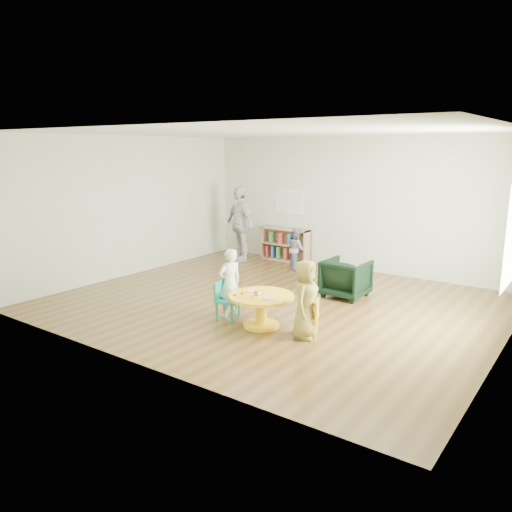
{
  "coord_description": "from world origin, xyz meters",
  "views": [
    {
      "loc": [
        4.43,
        -6.73,
        2.56
      ],
      "look_at": [
        -0.18,
        -0.3,
        0.84
      ],
      "focal_mm": 35.0,
      "sensor_mm": 36.0,
      "label": 1
    }
  ],
  "objects_px": {
    "bookshelf": "(285,245)",
    "armchair": "(346,278)",
    "adult_caretaker": "(240,224)",
    "child_left": "(230,283)",
    "child_right": "(305,299)",
    "kid_chair_left": "(225,299)",
    "kid_chair_right": "(311,316)",
    "toddler": "(296,249)",
    "activity_table": "(261,305)"
  },
  "relations": [
    {
      "from": "kid_chair_right",
      "to": "adult_caretaker",
      "type": "distance_m",
      "value": 4.93
    },
    {
      "from": "child_right",
      "to": "adult_caretaker",
      "type": "bearing_deg",
      "value": 36.07
    },
    {
      "from": "toddler",
      "to": "kid_chair_right",
      "type": "bearing_deg",
      "value": 162.63
    },
    {
      "from": "activity_table",
      "to": "toddler",
      "type": "distance_m",
      "value": 3.56
    },
    {
      "from": "toddler",
      "to": "adult_caretaker",
      "type": "height_order",
      "value": "adult_caretaker"
    },
    {
      "from": "kid_chair_right",
      "to": "child_right",
      "type": "relative_size",
      "value": 0.49
    },
    {
      "from": "kid_chair_right",
      "to": "armchair",
      "type": "height_order",
      "value": "armchair"
    },
    {
      "from": "armchair",
      "to": "adult_caretaker",
      "type": "bearing_deg",
      "value": -19.2
    },
    {
      "from": "adult_caretaker",
      "to": "kid_chair_right",
      "type": "bearing_deg",
      "value": -20.09
    },
    {
      "from": "child_left",
      "to": "toddler",
      "type": "distance_m",
      "value": 3.27
    },
    {
      "from": "bookshelf",
      "to": "toddler",
      "type": "relative_size",
      "value": 1.32
    },
    {
      "from": "armchair",
      "to": "child_left",
      "type": "xyz_separation_m",
      "value": [
        -1.0,
        -1.99,
        0.2
      ]
    },
    {
      "from": "child_left",
      "to": "child_right",
      "type": "relative_size",
      "value": 0.98
    },
    {
      "from": "toddler",
      "to": "child_right",
      "type": "bearing_deg",
      "value": 161.45
    },
    {
      "from": "child_left",
      "to": "kid_chair_right",
      "type": "bearing_deg",
      "value": 108.44
    },
    {
      "from": "bookshelf",
      "to": "child_left",
      "type": "relative_size",
      "value": 1.12
    },
    {
      "from": "bookshelf",
      "to": "child_right",
      "type": "relative_size",
      "value": 1.1
    },
    {
      "from": "activity_table",
      "to": "armchair",
      "type": "bearing_deg",
      "value": 80.52
    },
    {
      "from": "adult_caretaker",
      "to": "kid_chair_left",
      "type": "bearing_deg",
      "value": -34.7
    },
    {
      "from": "armchair",
      "to": "adult_caretaker",
      "type": "relative_size",
      "value": 0.43
    },
    {
      "from": "bookshelf",
      "to": "adult_caretaker",
      "type": "relative_size",
      "value": 0.7
    },
    {
      "from": "bookshelf",
      "to": "toddler",
      "type": "bearing_deg",
      "value": -43.46
    },
    {
      "from": "armchair",
      "to": "child_left",
      "type": "distance_m",
      "value": 2.23
    },
    {
      "from": "child_right",
      "to": "kid_chair_right",
      "type": "bearing_deg",
      "value": -34.07
    },
    {
      "from": "kid_chair_left",
      "to": "child_right",
      "type": "bearing_deg",
      "value": 79.4
    },
    {
      "from": "child_right",
      "to": "toddler",
      "type": "xyz_separation_m",
      "value": [
        -2.13,
        3.28,
        -0.09
      ]
    },
    {
      "from": "kid_chair_left",
      "to": "kid_chair_right",
      "type": "xyz_separation_m",
      "value": [
        1.41,
        0.13,
        -0.03
      ]
    },
    {
      "from": "adult_caretaker",
      "to": "activity_table",
      "type": "bearing_deg",
      "value": -27.52
    },
    {
      "from": "activity_table",
      "to": "armchair",
      "type": "height_order",
      "value": "armchair"
    },
    {
      "from": "adult_caretaker",
      "to": "bookshelf",
      "type": "bearing_deg",
      "value": 57.25
    },
    {
      "from": "child_right",
      "to": "kid_chair_left",
      "type": "bearing_deg",
      "value": 80.02
    },
    {
      "from": "child_left",
      "to": "child_right",
      "type": "xyz_separation_m",
      "value": [
        1.39,
        -0.1,
        0.01
      ]
    },
    {
      "from": "bookshelf",
      "to": "child_right",
      "type": "height_order",
      "value": "child_right"
    },
    {
      "from": "bookshelf",
      "to": "toddler",
      "type": "xyz_separation_m",
      "value": [
        0.69,
        -0.65,
        0.09
      ]
    },
    {
      "from": "activity_table",
      "to": "toddler",
      "type": "xyz_separation_m",
      "value": [
        -1.39,
        3.27,
        0.12
      ]
    },
    {
      "from": "activity_table",
      "to": "kid_chair_left",
      "type": "relative_size",
      "value": 1.62
    },
    {
      "from": "bookshelf",
      "to": "armchair",
      "type": "bearing_deg",
      "value": -37.36
    },
    {
      "from": "bookshelf",
      "to": "child_left",
      "type": "distance_m",
      "value": 4.1
    },
    {
      "from": "toddler",
      "to": "adult_caretaker",
      "type": "distance_m",
      "value": 1.58
    },
    {
      "from": "kid_chair_left",
      "to": "child_left",
      "type": "relative_size",
      "value": 0.55
    },
    {
      "from": "kid_chair_left",
      "to": "toddler",
      "type": "relative_size",
      "value": 0.65
    },
    {
      "from": "toddler",
      "to": "armchair",
      "type": "bearing_deg",
      "value": -176.15
    },
    {
      "from": "armchair",
      "to": "child_right",
      "type": "height_order",
      "value": "child_right"
    },
    {
      "from": "armchair",
      "to": "toddler",
      "type": "distance_m",
      "value": 2.11
    },
    {
      "from": "kid_chair_right",
      "to": "bookshelf",
      "type": "relative_size",
      "value": 0.44
    },
    {
      "from": "activity_table",
      "to": "child_right",
      "type": "xyz_separation_m",
      "value": [
        0.74,
        -0.01,
        0.22
      ]
    },
    {
      "from": "bookshelf",
      "to": "activity_table",
      "type": "bearing_deg",
      "value": -62.11
    },
    {
      "from": "kid_chair_right",
      "to": "adult_caretaker",
      "type": "xyz_separation_m",
      "value": [
        -3.7,
        3.22,
        0.57
      ]
    },
    {
      "from": "toddler",
      "to": "bookshelf",
      "type": "bearing_deg",
      "value": -4.97
    },
    {
      "from": "activity_table",
      "to": "bookshelf",
      "type": "distance_m",
      "value": 4.44
    }
  ]
}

